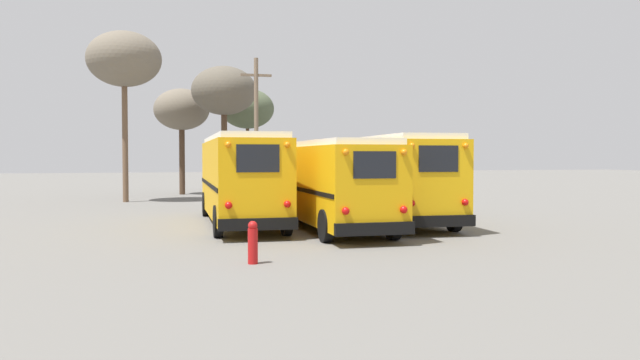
{
  "coord_description": "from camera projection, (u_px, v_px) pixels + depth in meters",
  "views": [
    {
      "loc": [
        -6.13,
        -22.94,
        2.58
      ],
      "look_at": [
        0.0,
        -0.26,
        1.69
      ],
      "focal_mm": 35.0,
      "sensor_mm": 36.0,
      "label": 1
    }
  ],
  "objects": [
    {
      "name": "bare_tree_0",
      "position": [
        182.0,
        110.0,
        41.96
      ],
      "size": [
        3.71,
        3.71,
        7.14
      ],
      "color": "#473323",
      "rests_on": "ground"
    },
    {
      "name": "school_bus_0",
      "position": [
        240.0,
        177.0,
        23.52
      ],
      "size": [
        2.74,
        10.12,
        3.35
      ],
      "color": "#E5A00C",
      "rests_on": "ground"
    },
    {
      "name": "bare_tree_2",
      "position": [
        247.0,
        109.0,
        44.17
      ],
      "size": [
        3.78,
        3.78,
        7.38
      ],
      "color": "#473323",
      "rests_on": "ground"
    },
    {
      "name": "fire_hydrant",
      "position": [
        253.0,
        242.0,
        14.94
      ],
      "size": [
        0.24,
        0.24,
        1.03
      ],
      "color": "#B21414",
      "rests_on": "ground"
    },
    {
      "name": "ground_plane",
      "position": [
        318.0,
        224.0,
        23.83
      ],
      "size": [
        160.0,
        160.0,
        0.0
      ],
      "primitive_type": "plane",
      "color": "#66635E"
    },
    {
      "name": "utility_pole",
      "position": [
        256.0,
        126.0,
        36.02
      ],
      "size": [
        1.8,
        0.25,
        8.25
      ],
      "color": "#75604C",
      "rests_on": "ground"
    },
    {
      "name": "bare_tree_3",
      "position": [
        124.0,
        60.0,
        34.91
      ],
      "size": [
        4.13,
        4.13,
        9.59
      ],
      "color": "brown",
      "rests_on": "ground"
    },
    {
      "name": "bare_tree_1",
      "position": [
        224.0,
        92.0,
        38.59
      ],
      "size": [
        4.02,
        4.02,
        8.16
      ],
      "color": "#473323",
      "rests_on": "ground"
    },
    {
      "name": "school_bus_1",
      "position": [
        327.0,
        181.0,
        22.62
      ],
      "size": [
        2.51,
        10.56,
        3.12
      ],
      "color": "#E5A00C",
      "rests_on": "ground"
    },
    {
      "name": "school_bus_2",
      "position": [
        391.0,
        176.0,
        24.33
      ],
      "size": [
        2.98,
        9.67,
        3.34
      ],
      "color": "#EAAA0F",
      "rests_on": "ground"
    }
  ]
}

